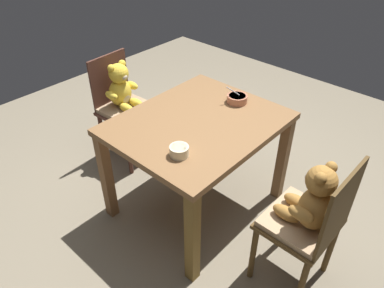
% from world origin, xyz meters
% --- Properties ---
extents(ground_plane, '(5.20, 5.20, 0.04)m').
position_xyz_m(ground_plane, '(0.00, 0.00, -0.02)').
color(ground_plane, '#7D725D').
extents(dining_table, '(1.08, 0.89, 0.75)m').
position_xyz_m(dining_table, '(0.00, 0.00, 0.64)').
color(dining_table, brown).
rests_on(dining_table, ground_plane).
extents(teddy_chair_near_front, '(0.42, 0.38, 0.92)m').
position_xyz_m(teddy_chair_near_front, '(-0.07, -0.87, 0.59)').
color(teddy_chair_near_front, '#4F381B').
rests_on(teddy_chair_near_front, ground_plane).
extents(teddy_chair_far_center, '(0.43, 0.41, 0.90)m').
position_xyz_m(teddy_chair_far_center, '(0.06, 0.87, 0.57)').
color(teddy_chair_far_center, '#4E2C23').
rests_on(teddy_chair_far_center, ground_plane).
extents(porridge_bowl_terracotta_near_right, '(0.14, 0.14, 0.12)m').
position_xyz_m(porridge_bowl_terracotta_near_right, '(0.37, -0.04, 0.78)').
color(porridge_bowl_terracotta_near_right, '#B66F53').
rests_on(porridge_bowl_terracotta_near_right, dining_table).
extents(porridge_bowl_cream_near_left, '(0.11, 0.11, 0.06)m').
position_xyz_m(porridge_bowl_cream_near_left, '(-0.34, -0.16, 0.78)').
color(porridge_bowl_cream_near_left, beige).
rests_on(porridge_bowl_cream_near_left, dining_table).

